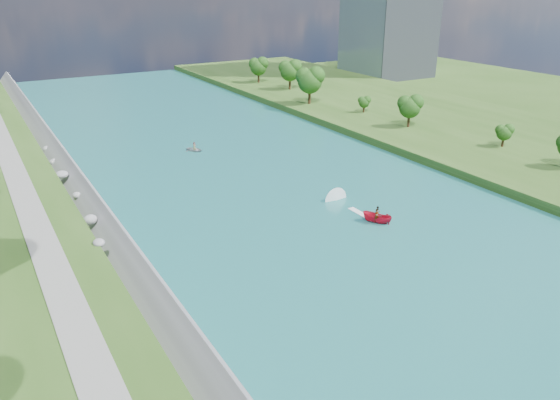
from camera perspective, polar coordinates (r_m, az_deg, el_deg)
ground at (r=63.09m, az=9.56°, el=-5.52°), size 260.00×260.00×0.00m
river_water at (r=77.92m, az=0.27°, el=0.35°), size 55.00×240.00×0.10m
berm_east at (r=110.08m, az=23.19°, el=5.47°), size 44.00×240.00×1.50m
riprap_bank at (r=68.10m, az=-18.47°, el=-2.57°), size 4.02×236.00×4.21m
riverside_path at (r=67.46m, az=-24.28°, el=-2.07°), size 3.00×200.00×0.10m
trees_east at (r=119.56m, az=9.50°, el=10.60°), size 15.49×140.14×10.13m
motorboat at (r=71.69m, az=9.18°, el=-1.36°), size 3.60×18.78×2.04m
raft at (r=99.93m, az=-8.92°, el=5.30°), size 3.67×4.00×1.61m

